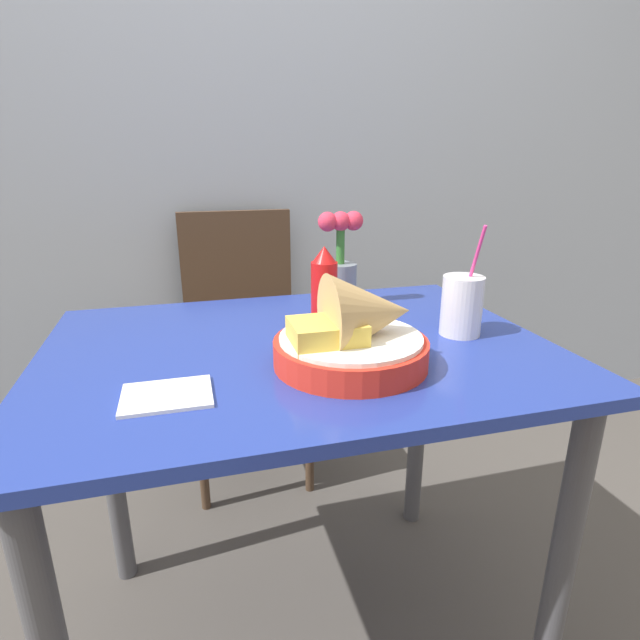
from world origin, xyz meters
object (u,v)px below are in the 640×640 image
chair_far_window (242,321)px  drink_cup (462,307)px  flower_vase (340,265)px  food_basket (357,333)px  ketchup_bottle (324,288)px

chair_far_window → drink_cup: 0.96m
flower_vase → drink_cup: bearing=-57.4°
food_basket → ketchup_bottle: ketchup_bottle is taller
chair_far_window → flower_vase: flower_vase is taller
chair_far_window → drink_cup: size_ratio=4.02×
ketchup_bottle → drink_cup: 0.29m
food_basket → ketchup_bottle: (0.00, 0.22, 0.03)m
flower_vase → chair_far_window: bearing=108.7°
chair_far_window → food_basket: 0.98m
chair_far_window → food_basket: bearing=-83.5°
drink_cup → food_basket: bearing=-160.6°
chair_far_window → flower_vase: size_ratio=4.04×
food_basket → drink_cup: 0.28m
food_basket → chair_far_window: bearing=96.5°
chair_far_window → drink_cup: drink_cup is taller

